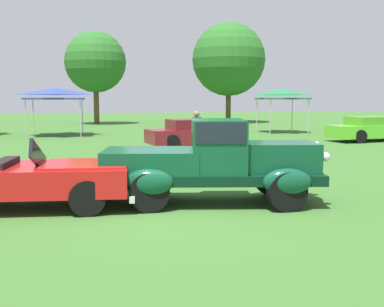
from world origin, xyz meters
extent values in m
plane|color=#386628|center=(0.00, 0.00, 0.00)|extent=(120.00, 120.00, 0.00)
cube|color=black|center=(0.65, 0.27, 0.56)|extent=(4.52, 2.16, 0.20)
cube|color=#0F472D|center=(1.93, 0.05, 0.94)|extent=(1.76, 1.35, 0.60)
ellipsoid|color=silver|center=(2.74, -0.09, 0.92)|extent=(0.25, 0.54, 0.68)
cube|color=#0F472D|center=(0.77, 0.25, 1.18)|extent=(1.26, 1.53, 1.04)
cube|color=black|center=(0.77, 0.25, 1.48)|extent=(1.17, 1.55, 0.40)
cube|color=#0F472D|center=(-0.55, 0.48, 0.86)|extent=(2.10, 1.71, 0.48)
ellipsoid|color=#0F472D|center=(2.12, 0.75, 0.56)|extent=(0.97, 0.51, 0.52)
ellipsoid|color=#0F472D|center=(1.88, -0.67, 0.56)|extent=(0.97, 0.51, 0.52)
ellipsoid|color=#0F472D|center=(-0.43, 1.19, 0.56)|extent=(0.97, 0.51, 0.52)
ellipsoid|color=#0F472D|center=(-0.68, -0.23, 0.56)|extent=(0.97, 0.51, 0.52)
sphere|color=silver|center=(2.86, 0.34, 1.00)|extent=(0.18, 0.18, 0.18)
sphere|color=silver|center=(2.71, -0.53, 1.00)|extent=(0.18, 0.18, 0.18)
cylinder|color=black|center=(2.12, 0.75, 0.38)|extent=(0.76, 0.24, 0.76)
cylinder|color=black|center=(1.88, -0.67, 0.38)|extent=(0.76, 0.24, 0.76)
cylinder|color=black|center=(-0.43, 1.19, 0.38)|extent=(0.76, 0.24, 0.76)
cylinder|color=black|center=(-0.68, -0.23, 0.38)|extent=(0.76, 0.24, 0.76)
cube|color=red|center=(-2.99, 0.58, 0.57)|extent=(4.11, 2.08, 0.52)
cube|color=red|center=(-1.83, 0.47, 0.77)|extent=(1.73, 1.59, 0.20)
cube|color=black|center=(-2.74, 0.56, 0.99)|extent=(0.18, 1.25, 0.82)
cube|color=black|center=(-3.37, 0.62, 0.81)|extent=(0.39, 1.22, 0.28)
cube|color=silver|center=(-0.93, 0.39, 0.28)|extent=(0.25, 1.65, 0.12)
cylinder|color=black|center=(-1.66, 1.24, 0.33)|extent=(0.66, 0.20, 0.66)
cylinder|color=black|center=(-1.80, -0.31, 0.33)|extent=(0.66, 0.20, 0.66)
cube|color=maroon|center=(2.35, 10.93, 0.50)|extent=(4.08, 2.32, 0.60)
cube|color=maroon|center=(2.20, 10.90, 1.00)|extent=(1.92, 1.71, 0.44)
cylinder|color=black|center=(3.62, 10.37, 0.32)|extent=(0.64, 0.22, 0.64)
cylinder|color=black|center=(1.35, 9.97, 0.32)|extent=(0.64, 0.22, 0.64)
cube|color=#60C62D|center=(11.70, 12.13, 0.50)|extent=(4.57, 2.33, 0.60)
cube|color=#4D9F24|center=(11.53, 12.11, 1.00)|extent=(2.12, 1.72, 0.44)
cylinder|color=black|center=(10.53, 11.17, 0.32)|extent=(0.64, 0.22, 0.64)
cylinder|color=#9E998E|center=(1.72, 7.05, 0.43)|extent=(0.16, 0.16, 0.86)
cylinder|color=#9E998E|center=(1.81, 7.22, 0.43)|extent=(0.16, 0.16, 0.86)
cube|color=#2D2D33|center=(1.77, 7.14, 1.16)|extent=(0.39, 0.47, 0.60)
sphere|color=#936B4C|center=(1.77, 7.14, 1.58)|extent=(0.22, 0.22, 0.22)
cylinder|color=#B7B7BC|center=(-2.59, 19.99, 1.02)|extent=(0.05, 0.05, 2.05)
cylinder|color=#B7B7BC|center=(-2.59, 17.17, 1.02)|extent=(0.05, 0.05, 2.05)
cylinder|color=#B7B7BC|center=(-5.41, 19.99, 1.02)|extent=(0.05, 0.05, 2.05)
cylinder|color=#B7B7BC|center=(-5.41, 17.17, 1.02)|extent=(0.05, 0.05, 2.05)
cube|color=#2D429E|center=(-4.00, 18.58, 2.10)|extent=(3.14, 3.14, 0.10)
pyramid|color=#2D429E|center=(-4.00, 18.58, 2.52)|extent=(3.07, 3.07, 0.38)
cylinder|color=#B7B7BC|center=(10.72, 19.60, 1.02)|extent=(0.05, 0.05, 2.05)
cylinder|color=#B7B7BC|center=(10.72, 17.19, 1.02)|extent=(0.05, 0.05, 2.05)
cylinder|color=#B7B7BC|center=(8.31, 19.60, 1.02)|extent=(0.05, 0.05, 2.05)
cylinder|color=#B7B7BC|center=(8.31, 17.19, 1.02)|extent=(0.05, 0.05, 2.05)
cube|color=#1E703D|center=(9.51, 18.40, 2.10)|extent=(2.68, 2.68, 0.10)
pyramid|color=#1E703D|center=(9.51, 18.40, 2.52)|extent=(2.62, 2.62, 0.38)
cylinder|color=brown|center=(-1.82, 30.35, 1.85)|extent=(0.44, 0.44, 3.70)
sphere|color=#286623|center=(-1.82, 30.35, 5.06)|extent=(4.96, 4.96, 4.96)
cylinder|color=brown|center=(9.48, 30.54, 1.87)|extent=(0.44, 0.44, 3.73)
sphere|color=#286623|center=(9.48, 30.54, 5.47)|extent=(6.31, 6.31, 6.31)
camera|label=1|loc=(-1.54, -8.73, 2.12)|focal=43.35mm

